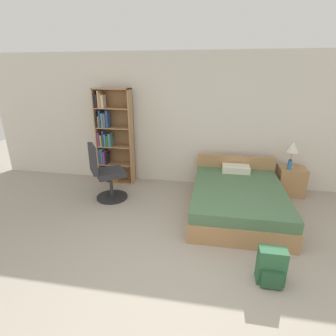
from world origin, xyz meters
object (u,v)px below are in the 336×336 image
at_px(bookshelf, 111,139).
at_px(water_bottle, 290,165).
at_px(table_lamp, 293,148).
at_px(nightstand, 291,181).
at_px(backpack_green, 271,267).
at_px(office_chair, 105,175).
at_px(bed, 237,198).

height_order(bookshelf, water_bottle, bookshelf).
bearing_deg(table_lamp, nightstand, 20.96).
bearing_deg(table_lamp, backpack_green, -106.68).
xyz_separation_m(bookshelf, water_bottle, (3.47, -0.13, -0.29)).
relative_size(office_chair, nightstand, 1.96).
distance_m(office_chair, water_bottle, 3.36).
xyz_separation_m(bed, nightstand, (1.05, 0.85, 0.03)).
bearing_deg(table_lamp, bed, -139.91).
distance_m(bed, water_bottle, 1.28).
distance_m(nightstand, water_bottle, 0.38).
xyz_separation_m(office_chair, nightstand, (3.38, 0.81, -0.21)).
height_order(office_chair, backpack_green, office_chair).
relative_size(bookshelf, bed, 0.97).
height_order(table_lamp, water_bottle, table_lamp).
relative_size(bed, backpack_green, 4.72).
xyz_separation_m(bookshelf, backpack_green, (2.78, -2.48, -0.72)).
distance_m(bookshelf, backpack_green, 3.80).
height_order(nightstand, backpack_green, nightstand).
bearing_deg(nightstand, office_chair, -166.46).
bearing_deg(bookshelf, backpack_green, -41.78).
height_order(office_chair, table_lamp, office_chair).
bearing_deg(backpack_green, office_chair, 147.65).
height_order(bed, nightstand, bed).
relative_size(water_bottle, backpack_green, 0.44).
bearing_deg(backpack_green, water_bottle, 73.52).
bearing_deg(bed, office_chair, 178.99).
xyz_separation_m(bed, office_chair, (-2.33, 0.04, 0.24)).
relative_size(table_lamp, backpack_green, 1.19).
height_order(nightstand, water_bottle, water_bottle).
xyz_separation_m(bed, table_lamp, (0.98, 0.83, 0.69)).
bearing_deg(bed, table_lamp, 40.09).
bearing_deg(water_bottle, backpack_green, -106.48).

